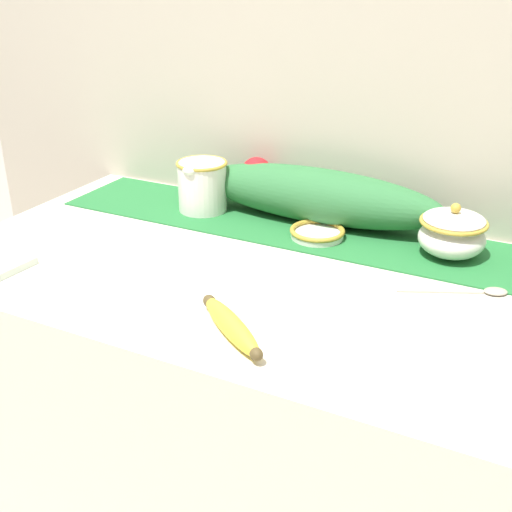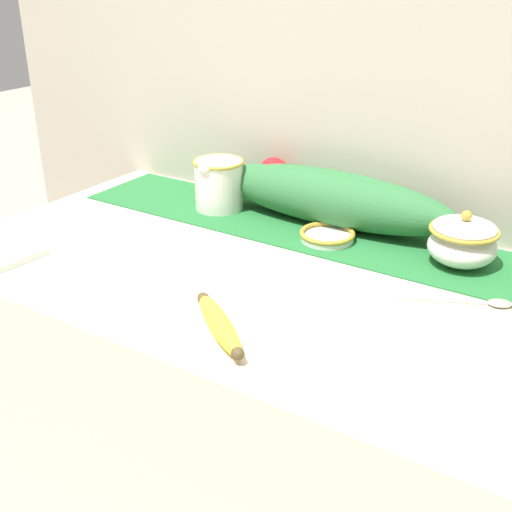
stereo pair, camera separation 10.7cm
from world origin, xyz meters
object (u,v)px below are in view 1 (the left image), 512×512
at_px(cream_pitcher, 203,184).
at_px(sugar_bowl, 452,233).
at_px(banana, 231,325).
at_px(small_dish, 317,233).
at_px(spoon, 488,291).

distance_m(cream_pitcher, sugar_bowl, 0.56).
bearing_deg(banana, sugar_bowl, 61.25).
height_order(cream_pitcher, small_dish, cream_pitcher).
height_order(small_dish, banana, banana).
xyz_separation_m(cream_pitcher, sugar_bowl, (0.56, -0.00, -0.01)).
distance_m(sugar_bowl, spoon, 0.16).
distance_m(banana, spoon, 0.47).
bearing_deg(banana, cream_pitcher, 125.43).
xyz_separation_m(cream_pitcher, small_dish, (0.30, -0.03, -0.05)).
bearing_deg(spoon, sugar_bowl, 102.04).
bearing_deg(cream_pitcher, small_dish, -6.50).
relative_size(sugar_bowl, spoon, 0.72).
relative_size(cream_pitcher, sugar_bowl, 1.05).
distance_m(small_dish, spoon, 0.37).
distance_m(cream_pitcher, banana, 0.55).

